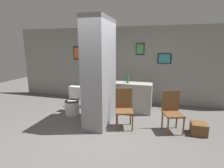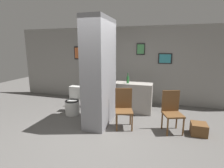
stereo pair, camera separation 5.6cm
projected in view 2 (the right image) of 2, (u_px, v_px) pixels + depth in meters
The scene contains 10 objects.
ground_plane at pixel (93, 133), 4.00m from camera, with size 14.00×14.00×0.00m, color #5B5956.
wall_back at pixel (121, 65), 6.19m from camera, with size 8.00×0.09×2.60m.
pillar_center at pixel (100, 73), 4.28m from camera, with size 0.55×1.17×2.60m.
counter_shelf at pixel (133, 98), 5.21m from camera, with size 1.11×0.44×0.88m.
toilet at pixel (73, 103), 5.11m from camera, with size 0.41×0.57×0.78m.
chair_near_pillar at pixel (124, 107), 4.22m from camera, with size 0.51×0.51×0.94m.
chair_by_doorway at pixel (172, 110), 4.00m from camera, with size 0.52×0.52×0.94m.
bicycle at pixel (94, 98), 5.50m from camera, with size 1.73×0.42×0.69m.
bottle_tall at pixel (128, 79), 5.09m from camera, with size 0.07×0.07×0.31m.
floor_crate at pixel (199, 129), 3.88m from camera, with size 0.33×0.33×0.27m.
Camera 2 is at (1.47, -3.40, 1.93)m, focal length 28.00 mm.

